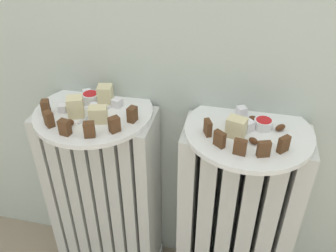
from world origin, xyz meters
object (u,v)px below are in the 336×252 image
Objects in this scene: radiator_left at (105,198)px; radiator_right at (235,220)px; jam_bowl_left at (91,97)px; fork at (97,113)px; jam_bowl_right at (263,123)px; plate_right at (248,131)px; plate_left at (94,112)px.

radiator_right is (0.39, -0.00, -0.00)m from radiator_left.
radiator_right is at bearing -5.04° from jam_bowl_left.
jam_bowl_left is at bearing 126.59° from fork.
radiator_left is at bearing -178.33° from jam_bowl_right.
jam_bowl_right is at bearing 21.06° from radiator_right.
radiator_right is at bearing -116.57° from plate_right.
plate_left is (0.00, -0.00, 0.30)m from radiator_left.
fork is (0.01, -0.01, 0.31)m from radiator_left.
radiator_left is at bearing 116.57° from plate_left.
jam_bowl_left is 0.43× the size of fork.
radiator_right is 0.30m from plate_right.
plate_left is 0.39m from plate_right.
radiator_right is at bearing -158.94° from jam_bowl_right.
radiator_left is 0.49m from plate_right.
radiator_left is 0.33m from jam_bowl_left.
fork is at bearing -178.24° from plate_right.
jam_bowl_right is (0.42, 0.01, 0.32)m from radiator_left.
radiator_left is 0.53m from jam_bowl_right.
jam_bowl_right is at bearing 1.67° from radiator_left.
radiator_left is 1.00× the size of radiator_right.
jam_bowl_left is at bearing 174.96° from radiator_right.
jam_bowl_left reaches higher than radiator_left.
radiator_right is 0.49m from plate_left.
radiator_right is at bearing -0.00° from radiator_left.
plate_right reaches higher than radiator_right.
radiator_left is at bearing -59.47° from jam_bowl_left.
fork is at bearing -39.28° from plate_left.
jam_bowl_right reaches higher than plate_left.
jam_bowl_right is (0.44, -0.02, -0.00)m from jam_bowl_left.
plate_right is at bearing 1.76° from fork.
radiator_left is 0.30m from plate_left.
plate_right is (0.39, 0.00, 0.00)m from plate_left.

